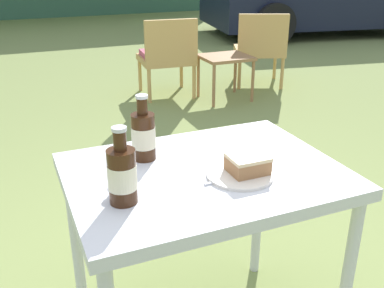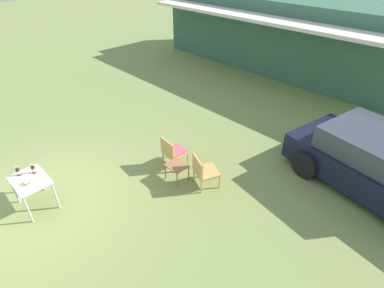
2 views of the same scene
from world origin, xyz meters
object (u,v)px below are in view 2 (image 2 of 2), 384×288
object	(u,v)px
wicker_chair_plain	(203,170)
garden_side_table	(177,167)
cola_bottle_near	(33,170)
wicker_chair_cushioned	(173,151)
cake_on_plate	(27,183)
parked_car	(380,165)
patio_table	(31,182)
cola_bottle_far	(18,172)

from	to	relation	value
wicker_chair_plain	garden_side_table	distance (m)	0.65
cola_bottle_near	wicker_chair_cushioned	bearing A→B (deg)	68.63
garden_side_table	cake_on_plate	bearing A→B (deg)	-116.05
parked_car	patio_table	size ratio (longest dim) A/B	4.85
parked_car	wicker_chair_plain	xyz separation A→B (m)	(-2.76, -2.74, -0.21)
parked_car	garden_side_table	world-z (taller)	parked_car
wicker_chair_plain	parked_car	bearing A→B (deg)	-112.45
wicker_chair_plain	cake_on_plate	distance (m)	3.66
parked_car	cola_bottle_near	distance (m)	7.46
wicker_chair_cushioned	garden_side_table	xyz separation A→B (m)	(0.49, -0.32, -0.06)
parked_car	patio_table	xyz separation A→B (m)	(-4.79, -5.74, -0.01)
wicker_chair_plain	cola_bottle_near	distance (m)	3.61
patio_table	cola_bottle_near	size ratio (longest dim) A/B	3.89
wicker_chair_cushioned	patio_table	bearing A→B (deg)	77.29
wicker_chair_plain	patio_table	size ratio (longest dim) A/B	0.92
parked_car	wicker_chair_plain	bearing A→B (deg)	-125.62
garden_side_table	cola_bottle_near	xyz separation A→B (m)	(-1.61, -2.55, 0.42)
patio_table	cake_on_plate	world-z (taller)	cake_on_plate
garden_side_table	patio_table	distance (m)	3.08
cola_bottle_far	patio_table	bearing A→B (deg)	18.21
parked_car	cake_on_plate	distance (m)	7.48
wicker_chair_cushioned	cola_bottle_near	size ratio (longest dim) A/B	3.56
garden_side_table	patio_table	world-z (taller)	patio_table
parked_car	garden_side_table	xyz separation A→B (m)	(-3.33, -3.04, -0.27)
parked_car	wicker_chair_cushioned	world-z (taller)	parked_car
wicker_chair_cushioned	patio_table	xyz separation A→B (m)	(-0.97, -3.02, 0.20)
wicker_chair_cushioned	garden_side_table	size ratio (longest dim) A/B	1.68
garden_side_table	parked_car	bearing A→B (deg)	42.36
wicker_chair_plain	garden_side_table	xyz separation A→B (m)	(-0.57, -0.30, -0.06)
wicker_chair_plain	cake_on_plate	bearing A→B (deg)	80.81
wicker_chair_plain	garden_side_table	world-z (taller)	wicker_chair_plain
patio_table	cola_bottle_near	bearing A→B (deg)	133.58
parked_car	wicker_chair_plain	size ratio (longest dim) A/B	5.29
wicker_chair_plain	cola_bottle_near	world-z (taller)	cola_bottle_near
cake_on_plate	garden_side_table	bearing A→B (deg)	63.95
cake_on_plate	parked_car	bearing A→B (deg)	51.14
wicker_chair_plain	cola_bottle_near	xyz separation A→B (m)	(-2.18, -2.85, 0.36)
wicker_chair_cushioned	patio_table	world-z (taller)	wicker_chair_cushioned
wicker_chair_cushioned	cake_on_plate	distance (m)	3.24
wicker_chair_plain	cake_on_plate	xyz separation A→B (m)	(-1.93, -3.09, 0.30)
cola_bottle_far	garden_side_table	bearing A→B (deg)	58.02
wicker_chair_cushioned	cola_bottle_near	xyz separation A→B (m)	(-1.12, -2.87, 0.37)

